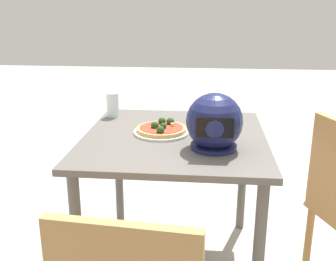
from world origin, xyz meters
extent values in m
cube|color=#5B5651|center=(0.00, 0.00, 0.73)|extent=(0.90, 0.96, 0.03)
cylinder|color=#5B5651|center=(-0.39, -0.42, 0.36)|extent=(0.05, 0.05, 0.71)
cylinder|color=#5B5651|center=(0.39, -0.42, 0.36)|extent=(0.05, 0.05, 0.71)
cylinder|color=#5B5651|center=(-0.39, 0.42, 0.36)|extent=(0.05, 0.05, 0.71)
cylinder|color=#5B5651|center=(0.39, 0.42, 0.36)|extent=(0.05, 0.05, 0.71)
cylinder|color=white|center=(0.07, -0.03, 0.75)|extent=(0.28, 0.28, 0.01)
cylinder|color=tan|center=(0.07, -0.03, 0.76)|extent=(0.25, 0.25, 0.02)
cylinder|color=red|center=(0.07, -0.03, 0.77)|extent=(0.22, 0.22, 0.00)
sphere|color=#234C1E|center=(0.03, -0.09, 0.79)|extent=(0.04, 0.04, 0.04)
sphere|color=#234C1E|center=(0.06, 0.06, 0.79)|extent=(0.04, 0.04, 0.04)
sphere|color=#234C1E|center=(0.10, -0.02, 0.79)|extent=(0.04, 0.04, 0.04)
sphere|color=#234C1E|center=(0.07, -0.09, 0.79)|extent=(0.04, 0.04, 0.04)
sphere|color=#234C1E|center=(0.06, -0.01, 0.79)|extent=(0.03, 0.03, 0.03)
cylinder|color=#E0D172|center=(0.09, -0.02, 0.78)|extent=(0.02, 0.02, 0.02)
cylinder|color=#E0D172|center=(0.02, -0.05, 0.78)|extent=(0.02, 0.02, 0.02)
cylinder|color=#E0D172|center=(0.06, 0.06, 0.78)|extent=(0.02, 0.02, 0.01)
sphere|color=#191E4C|center=(-0.19, 0.17, 0.87)|extent=(0.25, 0.25, 0.25)
cylinder|color=#191E4C|center=(-0.19, 0.17, 0.75)|extent=(0.21, 0.21, 0.02)
cube|color=black|center=(-0.19, 0.28, 0.88)|extent=(0.16, 0.02, 0.09)
cylinder|color=silver|center=(0.38, -0.31, 0.81)|extent=(0.07, 0.07, 0.14)
cylinder|color=#B7844C|center=(-0.68, 0.09, 0.21)|extent=(0.04, 0.04, 0.43)
camera|label=1|loc=(-0.15, 1.90, 1.37)|focal=43.19mm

